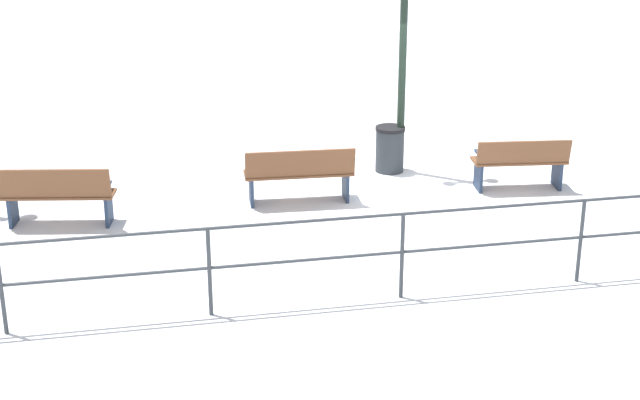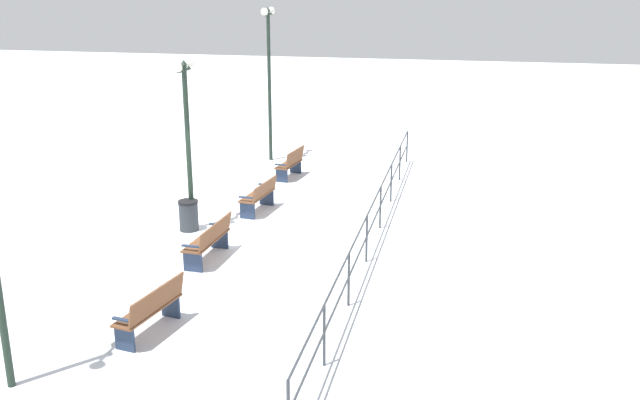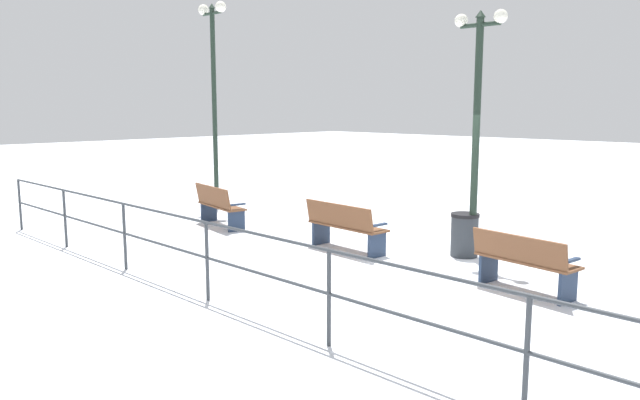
{
  "view_description": "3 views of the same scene",
  "coord_description": "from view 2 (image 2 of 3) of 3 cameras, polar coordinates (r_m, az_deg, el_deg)",
  "views": [
    {
      "loc": [
        -13.47,
        4.2,
        5.16
      ],
      "look_at": [
        -2.64,
        2.0,
        1.04
      ],
      "focal_mm": 53.4,
      "sensor_mm": 36.0,
      "label": 1
    },
    {
      "loc": [
        -5.58,
        16.07,
        6.13
      ],
      "look_at": [
        -2.04,
        -0.41,
        0.88
      ],
      "focal_mm": 40.53,
      "sensor_mm": 36.0,
      "label": 2
    },
    {
      "loc": [
        -8.13,
        -5.67,
        2.64
      ],
      "look_at": [
        -1.58,
        0.83,
        1.23
      ],
      "focal_mm": 34.46,
      "sensor_mm": 36.0,
      "label": 3
    }
  ],
  "objects": [
    {
      "name": "trash_bin",
      "position": [
        18.37,
        -10.33,
        -1.2
      ],
      "size": [
        0.5,
        0.5,
        0.77
      ],
      "color": "#2D3338",
      "rests_on": "ground"
    },
    {
      "name": "ground_plane",
      "position": [
        18.08,
        -6.61,
        -2.64
      ],
      "size": [
        80.0,
        80.0,
        0.0
      ],
      "primitive_type": "plane",
      "color": "white",
      "rests_on": "ground"
    },
    {
      "name": "bench_second",
      "position": [
        19.5,
        -4.81,
        0.36
      ],
      "size": [
        0.69,
        1.54,
        0.87
      ],
      "rotation": [
        0.0,
        0.0,
        -0.12
      ],
      "color": "brown",
      "rests_on": "ground"
    },
    {
      "name": "bench_fourth",
      "position": [
        13.26,
        -13.17,
        -8.36
      ],
      "size": [
        0.76,
        1.64,
        0.92
      ],
      "rotation": [
        0.0,
        0.0,
        -0.18
      ],
      "color": "brown",
      "rests_on": "ground"
    },
    {
      "name": "lamppost_middle",
      "position": [
        17.92,
        -10.46,
        6.0
      ],
      "size": [
        0.23,
        0.96,
        4.22
      ],
      "color": "#1E2D23",
      "rests_on": "ground"
    },
    {
      "name": "bench_nearest",
      "position": [
        22.79,
        -2.31,
        2.92
      ],
      "size": [
        0.67,
        1.41,
        0.93
      ],
      "rotation": [
        0.0,
        0.0,
        -0.14
      ],
      "color": "brown",
      "rests_on": "ground"
    },
    {
      "name": "lamppost_near",
      "position": [
        24.62,
        -4.05,
        10.79
      ],
      "size": [
        0.24,
        1.05,
        5.15
      ],
      "color": "#1E2D23",
      "rests_on": "ground"
    },
    {
      "name": "waterfront_railing",
      "position": [
        17.08,
        4.3,
        -1.09
      ],
      "size": [
        0.05,
        16.2,
        1.11
      ],
      "color": "#383D42",
      "rests_on": "ground"
    },
    {
      "name": "bench_third",
      "position": [
        16.36,
        -8.72,
        -3.11
      ],
      "size": [
        0.62,
        1.69,
        0.91
      ],
      "rotation": [
        0.0,
        0.0,
        -0.06
      ],
      "color": "brown",
      "rests_on": "ground"
    }
  ]
}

